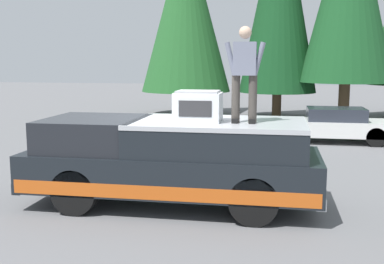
{
  "coord_description": "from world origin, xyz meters",
  "views": [
    {
      "loc": [
        -8.88,
        -2.11,
        2.76
      ],
      "look_at": [
        0.22,
        -0.48,
        1.35
      ],
      "focal_mm": 44.41,
      "sensor_mm": 36.0,
      "label": 1
    }
  ],
  "objects": [
    {
      "name": "compressor_unit",
      "position": [
        -0.4,
        -0.7,
        1.93
      ],
      "size": [
        0.65,
        0.84,
        0.56
      ],
      "color": "silver",
      "rests_on": "pickup_truck"
    },
    {
      "name": "conifer_center_right",
      "position": [
        14.6,
        2.4,
        5.24
      ],
      "size": [
        4.42,
        4.42,
        9.29
      ],
      "color": "#4C3826",
      "rests_on": "ground"
    },
    {
      "name": "ground_plane",
      "position": [
        0.0,
        0.0,
        0.0
      ],
      "size": [
        90.0,
        90.0,
        0.0
      ],
      "primitive_type": "plane",
      "color": "slate"
    },
    {
      "name": "parked_car_white",
      "position": [
        7.6,
        -4.01,
        0.58
      ],
      "size": [
        1.64,
        4.1,
        1.16
      ],
      "color": "white",
      "rests_on": "ground"
    },
    {
      "name": "person_on_truck_bed",
      "position": [
        -0.46,
        -1.54,
        2.55
      ],
      "size": [
        0.29,
        0.72,
        1.69
      ],
      "color": "#423D38",
      "rests_on": "pickup_truck"
    },
    {
      "name": "pickup_truck",
      "position": [
        -0.28,
        -0.19,
        0.87
      ],
      "size": [
        2.01,
        5.54,
        1.65
      ],
      "color": "black",
      "rests_on": "ground"
    }
  ]
}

